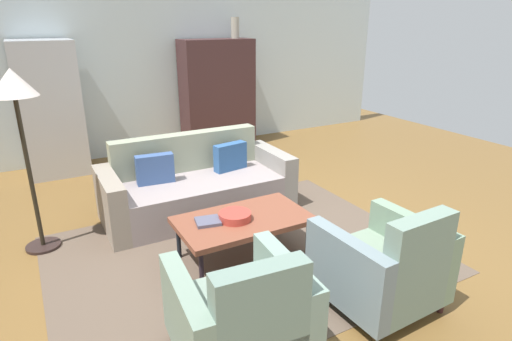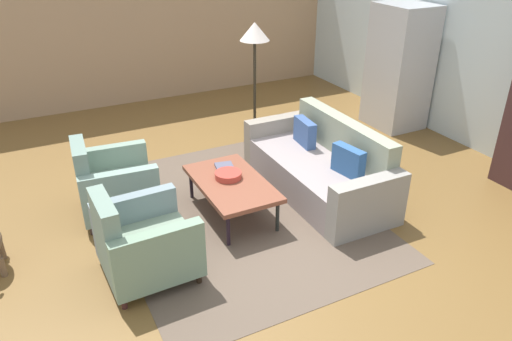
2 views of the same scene
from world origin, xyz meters
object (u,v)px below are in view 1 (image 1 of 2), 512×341
at_px(couch, 196,187).
at_px(vase_tall, 235,28).
at_px(coffee_table, 243,221).
at_px(cabinet, 217,95).
at_px(armchair_right, 385,268).
at_px(armchair_left, 243,320).
at_px(floor_lamp, 16,101).
at_px(fruit_bowl, 235,216).
at_px(book_stack, 208,221).
at_px(refrigerator, 50,109).

xyz_separation_m(couch, vase_tall, (1.67, 2.29, 1.68)).
distance_m(coffee_table, cabinet, 3.76).
height_order(coffee_table, armchair_right, armchair_right).
xyz_separation_m(cabinet, vase_tall, (0.35, -0.00, 1.07)).
bearing_deg(cabinet, coffee_table, -110.70).
xyz_separation_m(armchair_left, floor_lamp, (-1.03, 2.27, 1.10)).
relative_size(couch, cabinet, 1.17).
height_order(armchair_right, fruit_bowl, armchair_right).
xyz_separation_m(armchair_left, armchair_right, (1.21, -0.00, 0.00)).
relative_size(coffee_table, armchair_right, 1.36).
xyz_separation_m(book_stack, floor_lamp, (-1.31, 1.05, 1.02)).
bearing_deg(refrigerator, book_stack, -74.09).
distance_m(fruit_bowl, vase_tall, 4.18).
bearing_deg(floor_lamp, couch, 2.77).
height_order(coffee_table, fruit_bowl, fruit_bowl).
relative_size(couch, coffee_table, 1.75).
bearing_deg(armchair_right, floor_lamp, 132.63).
xyz_separation_m(armchair_left, refrigerator, (-0.66, 4.55, 0.58)).
xyz_separation_m(book_stack, cabinet, (1.64, 3.43, 0.48)).
xyz_separation_m(couch, armchair_left, (-0.61, -2.35, 0.06)).
distance_m(armchair_right, book_stack, 1.54).
distance_m(vase_tall, refrigerator, 3.11).
bearing_deg(cabinet, floor_lamp, -141.15).
height_order(book_stack, vase_tall, vase_tall).
bearing_deg(armchair_left, floor_lamp, 118.99).
relative_size(book_stack, floor_lamp, 0.14).
bearing_deg(cabinet, refrigerator, -177.68).
bearing_deg(couch, vase_tall, -125.69).
xyz_separation_m(book_stack, vase_tall, (1.99, 3.42, 1.55)).
bearing_deg(floor_lamp, cabinet, 38.85).
height_order(fruit_bowl, vase_tall, vase_tall).
distance_m(armchair_right, refrigerator, 4.95).
bearing_deg(refrigerator, armchair_left, -81.72).
xyz_separation_m(fruit_bowl, vase_tall, (1.75, 3.48, 1.53)).
distance_m(armchair_left, fruit_bowl, 1.28).
xyz_separation_m(couch, fruit_bowl, (-0.08, -1.19, 0.15)).
distance_m(couch, refrigerator, 2.61).
xyz_separation_m(armchair_right, refrigerator, (-1.87, 4.55, 0.58)).
bearing_deg(couch, floor_lamp, 3.08).
bearing_deg(book_stack, refrigerator, 105.91).
bearing_deg(vase_tall, floor_lamp, -144.30).
bearing_deg(coffee_table, vase_tall, 64.41).
distance_m(armchair_right, floor_lamp, 3.37).
distance_m(armchair_left, cabinet, 5.06).
relative_size(book_stack, vase_tall, 0.74).
xyz_separation_m(cabinet, refrigerator, (-2.58, -0.10, 0.03)).
relative_size(armchair_left, book_stack, 3.57).
bearing_deg(fruit_bowl, armchair_right, -59.62).
distance_m(armchair_left, refrigerator, 4.63).
bearing_deg(book_stack, coffee_table, -10.46).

